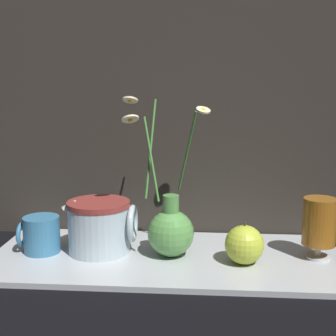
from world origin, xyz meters
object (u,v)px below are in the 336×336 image
(yellow_mug, at_px, (41,234))
(orange_fruit, at_px, (244,245))
(ceramic_pitcher, at_px, (100,224))
(vase_with_flowers, at_px, (171,228))
(tea_glass, at_px, (319,223))

(yellow_mug, height_order, orange_fruit, orange_fruit)
(ceramic_pitcher, distance_m, orange_fruit, 0.32)
(yellow_mug, bearing_deg, vase_with_flowers, 0.61)
(yellow_mug, xyz_separation_m, tea_glass, (0.62, 0.01, 0.04))
(yellow_mug, xyz_separation_m, ceramic_pitcher, (0.13, 0.01, 0.02))
(vase_with_flowers, height_order, ceramic_pitcher, vase_with_flowers)
(yellow_mug, height_order, tea_glass, tea_glass)
(ceramic_pitcher, xyz_separation_m, orange_fruit, (0.32, -0.05, -0.02))
(vase_with_flowers, xyz_separation_m, orange_fruit, (0.16, -0.04, -0.02))
(yellow_mug, relative_size, ceramic_pitcher, 0.55)
(tea_glass, bearing_deg, orange_fruit, -165.54)
(vase_with_flowers, xyz_separation_m, yellow_mug, (-0.29, -0.00, -0.02))
(tea_glass, bearing_deg, ceramic_pitcher, 179.39)
(vase_with_flowers, relative_size, tea_glass, 2.61)
(yellow_mug, distance_m, tea_glass, 0.62)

